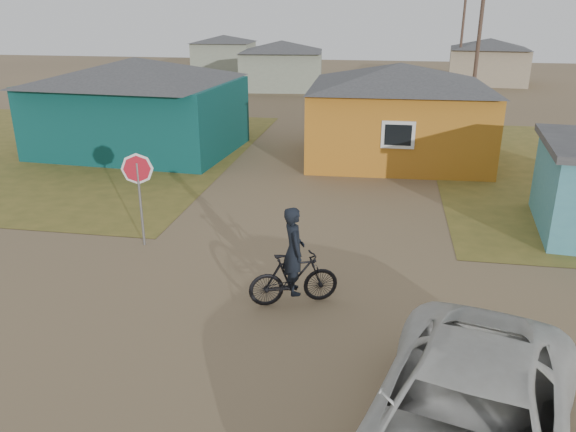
% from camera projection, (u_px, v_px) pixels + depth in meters
% --- Properties ---
extents(ground, '(120.00, 120.00, 0.00)m').
position_uv_depth(ground, '(269.00, 331.00, 11.02)').
color(ground, '#7D6648').
extents(grass_nw, '(20.00, 18.00, 0.00)m').
position_uv_depth(grass_nw, '(23.00, 148.00, 25.26)').
color(grass_nw, olive).
rests_on(grass_nw, ground).
extents(house_teal, '(8.93, 7.08, 4.00)m').
position_uv_depth(house_teal, '(138.00, 104.00, 24.12)').
color(house_teal, '#0A3A39').
rests_on(house_teal, ground).
extents(house_yellow, '(7.72, 6.76, 3.90)m').
position_uv_depth(house_yellow, '(398.00, 111.00, 22.83)').
color(house_yellow, '#BB721C').
rests_on(house_yellow, ground).
extents(house_pale_west, '(7.04, 6.15, 3.60)m').
position_uv_depth(house_pale_west, '(282.00, 64.00, 42.71)').
color(house_pale_west, gray).
rests_on(house_pale_west, ground).
extents(house_beige_east, '(6.95, 6.05, 3.60)m').
position_uv_depth(house_beige_east, '(488.00, 60.00, 45.68)').
color(house_beige_east, gray).
rests_on(house_beige_east, ground).
extents(house_pale_north, '(6.28, 5.81, 3.40)m').
position_uv_depth(house_pale_north, '(224.00, 52.00, 55.10)').
color(house_pale_north, gray).
rests_on(house_pale_north, ground).
extents(utility_pole_near, '(1.40, 0.20, 8.00)m').
position_uv_depth(utility_pole_near, '(478.00, 45.00, 28.83)').
color(utility_pole_near, '#4F3A2F').
rests_on(utility_pole_near, ground).
extents(utility_pole_far, '(1.40, 0.20, 8.00)m').
position_uv_depth(utility_pole_far, '(462.00, 32.00, 43.43)').
color(utility_pole_far, '#4F3A2F').
rests_on(utility_pole_far, ground).
extents(stop_sign, '(0.82, 0.15, 2.51)m').
position_uv_depth(stop_sign, '(138.00, 179.00, 14.37)').
color(stop_sign, gray).
rests_on(stop_sign, ground).
extents(cyclist, '(1.99, 1.21, 2.18)m').
position_uv_depth(cyclist, '(294.00, 269.00, 11.79)').
color(cyclist, black).
rests_on(cyclist, ground).
extents(vehicle, '(4.08, 6.24, 1.60)m').
position_uv_depth(vehicle, '(466.00, 428.00, 7.35)').
color(vehicle, silver).
rests_on(vehicle, ground).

